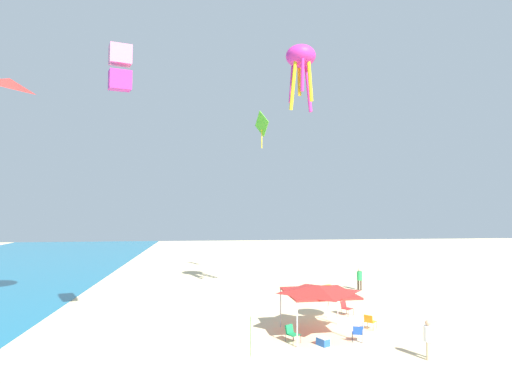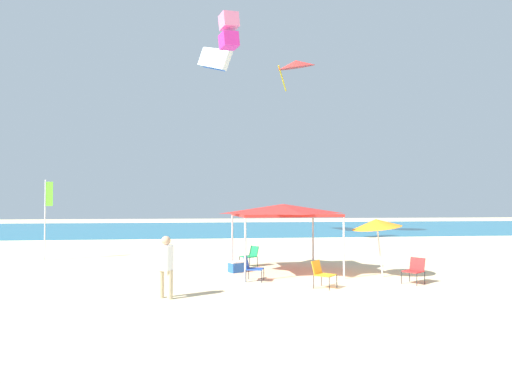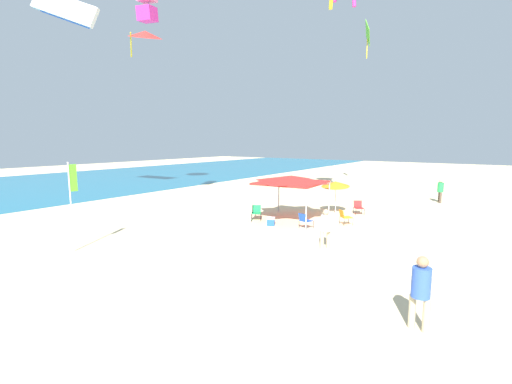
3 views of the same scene
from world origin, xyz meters
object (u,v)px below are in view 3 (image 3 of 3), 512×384
beach_umbrella (335,184)px  kite_box_pink (147,4)px  cooler_box (271,221)px  canopy_tent (291,180)px  person_by_tent (440,189)px  kite_diamond_lime (368,34)px  kite_delta_red (145,34)px  folding_chair_right_of_tent (256,211)px  person_near_umbrella (421,287)px  banner_flag (72,198)px  folding_chair_facing_ocean (358,207)px  person_watching_sky (326,226)px  kite_parafoil_white (65,8)px  folding_chair_near_cooler (345,216)px  folding_chair_left_of_tent (305,220)px

beach_umbrella → kite_box_pink: (-4.59, 11.33, 11.34)m
kite_box_pink → cooler_box: bearing=161.0°
canopy_tent → person_by_tent: bearing=-28.9°
kite_diamond_lime → kite_delta_red: size_ratio=0.78×
folding_chair_right_of_tent → cooler_box: 1.58m
canopy_tent → person_near_umbrella: size_ratio=2.03×
banner_flag → person_near_umbrella: size_ratio=2.00×
folding_chair_facing_ocean → banner_flag: size_ratio=0.22×
banner_flag → kite_delta_red: (14.45, 13.01, 11.74)m
cooler_box → folding_chair_facing_ocean: bearing=-27.8°
canopy_tent → person_near_umbrella: canopy_tent is taller
person_near_umbrella → person_by_tent: size_ratio=1.06×
person_near_umbrella → person_by_tent: person_near_umbrella is taller
beach_umbrella → kite_diamond_lime: bearing=11.3°
banner_flag → person_watching_sky: size_ratio=2.17×
folding_chair_right_of_tent → kite_diamond_lime: bearing=56.1°
canopy_tent → cooler_box: (-1.72, 0.26, -2.12)m
cooler_box → kite_parafoil_white: bearing=91.8°
person_watching_sky → person_by_tent: person_by_tent is taller
folding_chair_facing_ocean → person_near_umbrella: bearing=-100.4°
folding_chair_near_cooler → folding_chair_right_of_tent: (-1.70, 4.62, 0.00)m
kite_delta_red → folding_chair_left_of_tent: bearing=-71.1°
folding_chair_left_of_tent → person_by_tent: 13.44m
folding_chair_near_cooler → kite_box_pink: bearing=52.3°
beach_umbrella → folding_chair_near_cooler: beach_umbrella is taller
beach_umbrella → person_by_tent: 9.52m
folding_chair_left_of_tent → kite_parafoil_white: 24.42m
kite_box_pink → kite_parafoil_white: 8.63m
cooler_box → banner_flag: banner_flag is taller
kite_diamond_lime → person_watching_sky: bearing=-20.3°
person_near_umbrella → canopy_tent: bearing=-38.2°
kite_parafoil_white → kite_delta_red: kite_parafoil_white is taller
person_near_umbrella → kite_diamond_lime: 29.24m
folding_chair_left_of_tent → kite_parafoil_white: size_ratio=0.16×
kite_delta_red → folding_chair_near_cooler: bearing=-64.7°
folding_chair_left_of_tent → person_near_umbrella: (-7.36, -6.78, 0.60)m
person_watching_sky → kite_parafoil_white: size_ratio=0.33×
canopy_tent → person_near_umbrella: bearing=-136.2°
canopy_tent → folding_chair_left_of_tent: (-1.38, -1.59, -1.85)m
folding_chair_right_of_tent → cooler_box: (-0.66, -1.41, -0.27)m
folding_chair_left_of_tent → folding_chair_near_cooler: same height
folding_chair_facing_ocean → cooler_box: (-5.53, 2.91, -0.27)m
canopy_tent → kite_box_pink: size_ratio=1.70×
folding_chair_right_of_tent → banner_flag: size_ratio=0.22×
canopy_tent → folding_chair_near_cooler: size_ratio=4.56×
canopy_tent → kite_box_pink: bearing=98.8°
beach_umbrella → folding_chair_near_cooler: (-2.41, -1.55, -1.40)m
kite_box_pink → kite_delta_red: (5.87, 7.61, 0.73)m
folding_chair_near_cooler → kite_delta_red: bearing=32.5°
beach_umbrella → person_by_tent: bearing=-30.3°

